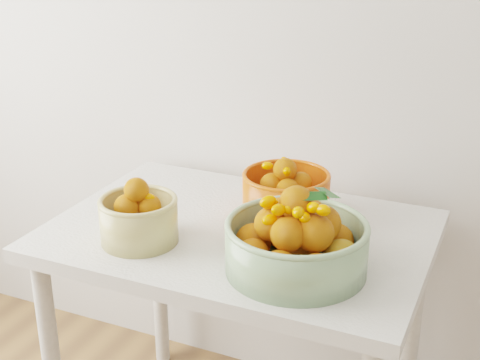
# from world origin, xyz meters

# --- Properties ---
(table) EXTENTS (1.00, 0.70, 0.75)m
(table) POSITION_xyz_m (-0.26, 1.60, 0.65)
(table) COLOR silver
(table) RESTS_ON ground
(bowl_cream) EXTENTS (0.22, 0.22, 0.17)m
(bowl_cream) POSITION_xyz_m (-0.47, 1.43, 0.82)
(bowl_cream) COLOR tan
(bowl_cream) RESTS_ON table
(bowl_green) EXTENTS (0.44, 0.44, 0.22)m
(bowl_green) POSITION_xyz_m (-0.05, 1.45, 0.83)
(bowl_green) COLOR #89A97D
(bowl_green) RESTS_ON table
(bowl_orange) EXTENTS (0.31, 0.31, 0.17)m
(bowl_orange) POSITION_xyz_m (-0.18, 1.72, 0.82)
(bowl_orange) COLOR #E84910
(bowl_orange) RESTS_ON table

